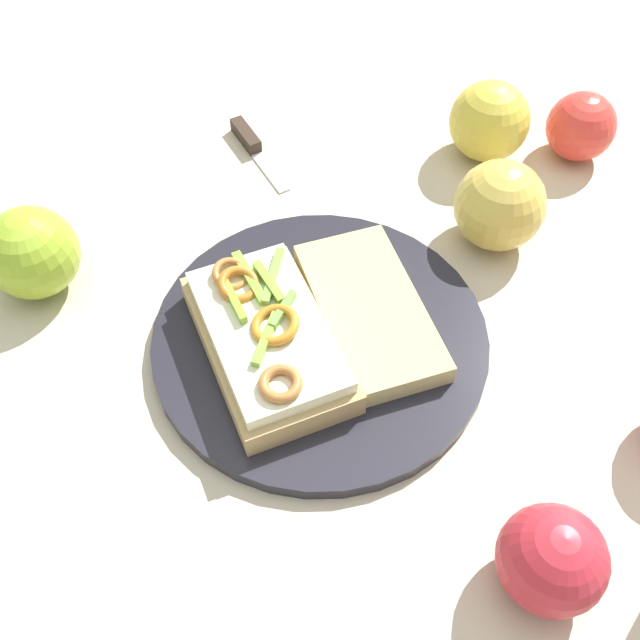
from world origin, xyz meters
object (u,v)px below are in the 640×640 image
object	(u,v)px
sandwich	(268,337)
apple_4	(581,126)
bread_slice_side	(370,311)
knife	(252,144)
apple_3	(489,121)
apple_2	(32,253)
plate	(320,339)
apple_5	(552,560)
apple_1	(500,205)

from	to	relation	value
sandwich	apple_4	world-z (taller)	apple_4
bread_slice_side	knife	xyz separation A→B (m)	(0.23, -0.11, -0.02)
bread_slice_side	apple_3	bearing A→B (deg)	-47.80
apple_4	knife	xyz separation A→B (m)	(0.26, 0.20, -0.03)
bread_slice_side	apple_4	distance (m)	0.31
apple_2	plate	bearing A→B (deg)	-157.13
sandwich	apple_5	xyz separation A→B (m)	(-0.26, 0.02, 0.00)
plate	apple_2	xyz separation A→B (m)	(0.23, 0.10, 0.03)
apple_3	apple_4	distance (m)	0.09
plate	apple_1	world-z (taller)	apple_1
plate	sandwich	bearing A→B (deg)	59.58
plate	knife	size ratio (longest dim) A/B	2.56
plate	apple_5	bearing A→B (deg)	165.32
apple_1	apple_5	world-z (taller)	apple_1
apple_2	apple_3	bearing A→B (deg)	-118.85
knife	apple_2	bearing A→B (deg)	-72.67
plate	apple_5	size ratio (longest dim) A/B	3.85
sandwich	apple_2	xyz separation A→B (m)	(0.21, 0.06, 0.01)
bread_slice_side	plate	bearing A→B (deg)	94.41
sandwich	knife	xyz separation A→B (m)	(0.19, -0.19, -0.03)
bread_slice_side	apple_2	size ratio (longest dim) A/B	2.01
apple_1	apple_4	bearing A→B (deg)	-91.91
apple_4	knife	bearing A→B (deg)	36.84
plate	apple_4	world-z (taller)	apple_4
sandwich	knife	distance (m)	0.27
apple_3	apple_5	world-z (taller)	apple_3
plate	apple_3	world-z (taller)	apple_3
plate	apple_5	distance (m)	0.25
apple_3	knife	bearing A→B (deg)	36.63
apple_3	apple_1	bearing A→B (deg)	124.51
apple_2	apple_5	bearing A→B (deg)	-175.60
sandwich	apple_5	distance (m)	0.26
plate	apple_3	bearing A→B (deg)	-86.68
apple_2	apple_5	xyz separation A→B (m)	(-0.47, -0.04, -0.00)
sandwich	bread_slice_side	world-z (taller)	sandwich
sandwich	apple_2	distance (m)	0.22
bread_slice_side	apple_2	bearing A→B (deg)	61.87
apple_4	bread_slice_side	bearing A→B (deg)	83.68
sandwich	apple_1	distance (m)	0.25
sandwich	bread_slice_side	distance (m)	0.09
apple_2	apple_4	xyz separation A→B (m)	(-0.29, -0.45, -0.01)
apple_2	apple_3	xyz separation A→B (m)	(-0.22, -0.39, -0.00)
apple_5	sandwich	bearing A→B (deg)	-5.22
sandwich	apple_3	xyz separation A→B (m)	(-0.01, -0.33, 0.01)
apple_2	bread_slice_side	bearing A→B (deg)	-151.71
bread_slice_side	apple_1	world-z (taller)	apple_1
apple_5	apple_3	bearing A→B (deg)	-54.46
apple_2	apple_3	distance (m)	0.45
apple_1	apple_2	distance (m)	0.41
bread_slice_side	apple_3	size ratio (longest dim) A/B	2.02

